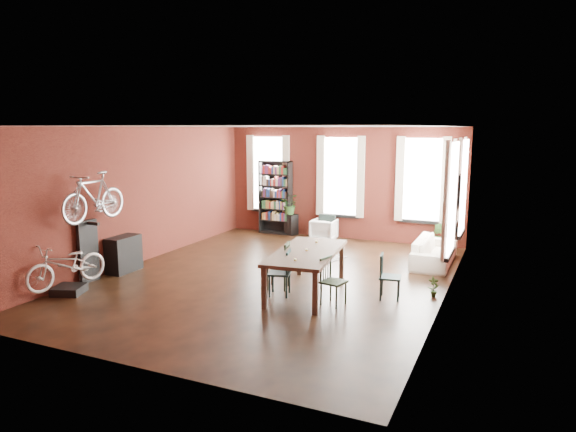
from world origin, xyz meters
The scene contains 19 objects.
room centered at (0.25, 0.62, 2.14)m, with size 9.00×9.04×3.22m.
dining_table centered at (0.99, -0.61, 0.41)m, with size 1.10×2.43×0.83m, color #4E3A2E.
dining_chair_a centered at (0.59, -0.97, 0.44)m, with size 0.40×0.40×0.88m, color #163031.
dining_chair_b centered at (0.38, -0.59, 0.46)m, with size 0.43×0.43×0.93m, color black.
dining_chair_c centered at (1.71, -1.07, 0.43)m, with size 0.40×0.40×0.86m, color #1F301C.
dining_chair_d centered at (2.57, -0.34, 0.42)m, with size 0.39×0.39×0.85m, color #193638.
bookshelf centered at (-2.00, 4.30, 1.10)m, with size 1.00×0.32×2.20m, color black.
white_armchair centered at (-0.29, 3.90, 0.34)m, with size 0.66×0.62×0.68m, color silver.
cream_sofa centered at (2.95, 2.60, 0.41)m, with size 2.08×0.61×0.81m, color beige.
striped_rug centered at (0.16, 1.72, 0.01)m, with size 1.06×1.69×0.01m, color black.
bike_trainer centered at (-3.18, -2.56, 0.08)m, with size 0.53×0.53×0.15m, color black.
bike_wall_rack centered at (-3.40, -1.80, 0.65)m, with size 0.16×0.60×1.30m, color black.
console_table centered at (-3.28, -0.90, 0.40)m, with size 0.40×0.80×0.80m, color black.
plant_stand centered at (-1.48, 4.30, 0.31)m, with size 0.31×0.31×0.62m, color black.
plant_by_sofa centered at (2.79, 4.20, 0.16)m, with size 0.40×0.71×0.32m, color #2D5722.
plant_small centered at (3.30, 0.12, 0.07)m, with size 0.20×0.38×0.14m, color #2E5923.
bicycle_floor centered at (-3.17, -2.57, 0.97)m, with size 0.57×0.86×1.63m, color beige.
bicycle_hung centered at (-3.15, -1.80, 2.13)m, with size 0.47×1.00×1.66m, color #A5A8AD.
plant_on_stand centered at (-1.51, 4.29, 0.86)m, with size 0.56×0.62×0.48m, color #2C5622.
Camera 1 is at (4.58, -9.55, 3.17)m, focal length 32.00 mm.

